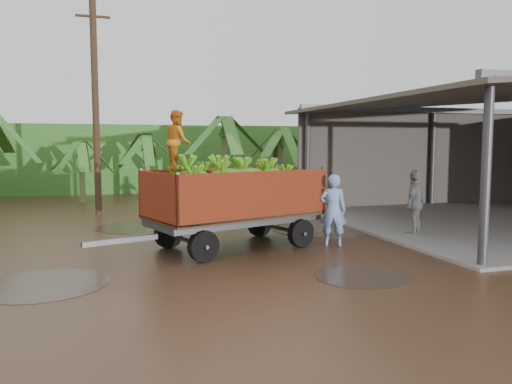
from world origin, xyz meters
TOP-DOWN VIEW (x-y plane):
  - ground at (0.00, 0.00)m, footprint 100.00×100.00m
  - hedge_north at (-2.00, 16.00)m, footprint 22.00×3.00m
  - banana_trailer at (0.83, -0.14)m, footprint 5.96×3.27m
  - man_blue at (3.32, -0.64)m, footprint 0.79×0.67m
  - man_grey at (6.09, -0.17)m, footprint 1.16×1.02m
  - utility_pole at (-2.45, 7.02)m, footprint 1.20×0.24m
  - banana_plants at (-5.19, 6.23)m, footprint 25.20×21.13m

SIDE VIEW (x-z plane):
  - ground at x=0.00m, z-range 0.00..0.00m
  - man_blue at x=3.32m, z-range 0.00..1.84m
  - man_grey at x=6.09m, z-range 0.00..1.88m
  - banana_trailer at x=0.83m, z-range -0.41..2.99m
  - hedge_north at x=-2.00m, z-range 0.00..3.60m
  - banana_plants at x=-5.19m, z-range -0.20..4.01m
  - utility_pole at x=-2.45m, z-range 0.06..7.76m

